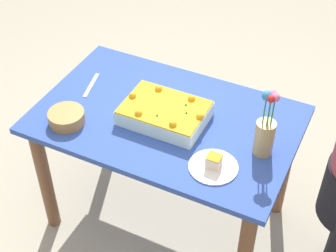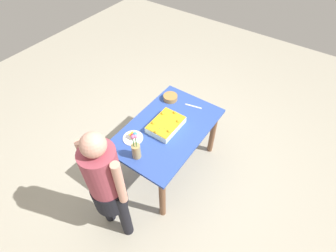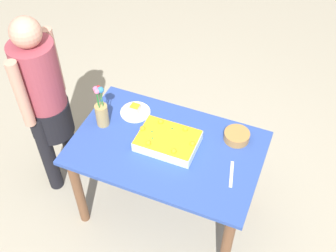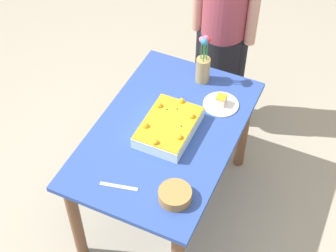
% 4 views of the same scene
% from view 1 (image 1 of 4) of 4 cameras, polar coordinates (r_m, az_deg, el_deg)
% --- Properties ---
extents(ground_plane, '(8.00, 8.00, 0.00)m').
position_cam_1_polar(ground_plane, '(3.00, -0.17, -9.82)').
color(ground_plane, '#ADA692').
extents(dining_table, '(1.25, 0.79, 0.74)m').
position_cam_1_polar(dining_table, '(2.55, -0.19, -1.28)').
color(dining_table, '#2F4DA6').
rests_on(dining_table, ground_plane).
extents(sheet_cake, '(0.39, 0.28, 0.10)m').
position_cam_1_polar(sheet_cake, '(2.42, -0.28, 1.46)').
color(sheet_cake, white).
rests_on(sheet_cake, dining_table).
extents(serving_plate_with_slice, '(0.21, 0.21, 0.07)m').
position_cam_1_polar(serving_plate_with_slice, '(2.22, 5.06, -4.32)').
color(serving_plate_with_slice, white).
rests_on(serving_plate_with_slice, dining_table).
extents(cake_knife, '(0.06, 0.20, 0.00)m').
position_cam_1_polar(cake_knife, '(2.69, -8.51, 4.50)').
color(cake_knife, silver).
rests_on(cake_knife, dining_table).
extents(flower_vase, '(0.09, 0.09, 0.34)m').
position_cam_1_polar(flower_vase, '(2.24, 10.72, -0.62)').
color(flower_vase, tan).
rests_on(flower_vase, dining_table).
extents(fruit_bowl, '(0.17, 0.17, 0.06)m').
position_cam_1_polar(fruit_bowl, '(2.46, -11.18, 0.94)').
color(fruit_bowl, '#B18043').
rests_on(fruit_bowl, dining_table).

